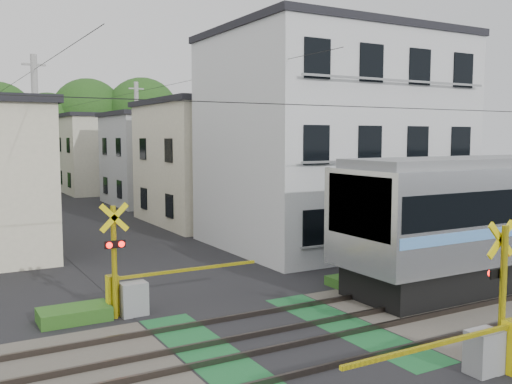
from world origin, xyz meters
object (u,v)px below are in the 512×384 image
crossing_signal_near (490,340)px  pedestrian (34,188)px  crossing_signal_far (130,289)px  apartment_block (332,140)px

crossing_signal_near → pedestrian: (-3.03, 38.44, 0.20)m
crossing_signal_near → crossing_signal_far: 8.95m
crossing_signal_far → pedestrian: crossing_signal_far is taller
apartment_block → pedestrian: 27.09m
crossing_signal_near → pedestrian: crossing_signal_near is taller
crossing_signal_far → apartment_block: size_ratio=0.46×
apartment_block → pedestrian: (-8.95, 25.29, -3.75)m
crossing_signal_near → pedestrian: 38.56m
pedestrian → crossing_signal_near: bearing=118.9°
apartment_block → pedestrian: bearing=109.5°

